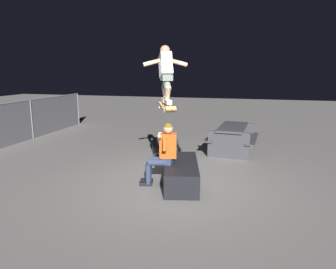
{
  "coord_description": "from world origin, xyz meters",
  "views": [
    {
      "loc": [
        -5.96,
        -1.47,
        2.33
      ],
      "look_at": [
        -0.05,
        0.1,
        1.05
      ],
      "focal_mm": 33.39,
      "sensor_mm": 36.0,
      "label": 1
    }
  ],
  "objects_px": {
    "skater_airborne": "(166,72)",
    "kicker_ramp": "(166,149)",
    "ledge_box_main": "(181,173)",
    "picnic_table_back": "(232,135)",
    "person_sitting_on_ledge": "(163,151)",
    "skateboard": "(166,107)"
  },
  "relations": [
    {
      "from": "person_sitting_on_ledge",
      "to": "picnic_table_back",
      "type": "bearing_deg",
      "value": -21.69
    },
    {
      "from": "skater_airborne",
      "to": "skateboard",
      "type": "bearing_deg",
      "value": -153.99
    },
    {
      "from": "skateboard",
      "to": "ledge_box_main",
      "type": "bearing_deg",
      "value": -79.16
    },
    {
      "from": "skateboard",
      "to": "kicker_ramp",
      "type": "bearing_deg",
      "value": 15.37
    },
    {
      "from": "person_sitting_on_ledge",
      "to": "skateboard",
      "type": "height_order",
      "value": "skateboard"
    },
    {
      "from": "ledge_box_main",
      "to": "picnic_table_back",
      "type": "relative_size",
      "value": 0.97
    },
    {
      "from": "kicker_ramp",
      "to": "skater_airborne",
      "type": "bearing_deg",
      "value": -164.87
    },
    {
      "from": "ledge_box_main",
      "to": "kicker_ramp",
      "type": "distance_m",
      "value": 2.6
    },
    {
      "from": "skateboard",
      "to": "kicker_ramp",
      "type": "xyz_separation_m",
      "value": [
        2.46,
        0.68,
        -1.54
      ]
    },
    {
      "from": "ledge_box_main",
      "to": "skateboard",
      "type": "relative_size",
      "value": 1.73
    },
    {
      "from": "kicker_ramp",
      "to": "picnic_table_back",
      "type": "bearing_deg",
      "value": -74.52
    },
    {
      "from": "person_sitting_on_ledge",
      "to": "skateboard",
      "type": "xyz_separation_m",
      "value": [
        0.09,
        -0.05,
        0.89
      ]
    },
    {
      "from": "person_sitting_on_ledge",
      "to": "skater_airborne",
      "type": "distance_m",
      "value": 1.59
    },
    {
      "from": "ledge_box_main",
      "to": "picnic_table_back",
      "type": "xyz_separation_m",
      "value": [
        2.91,
        -0.86,
        0.27
      ]
    },
    {
      "from": "skater_airborne",
      "to": "kicker_ramp",
      "type": "xyz_separation_m",
      "value": [
        2.41,
        0.65,
        -2.22
      ]
    },
    {
      "from": "person_sitting_on_ledge",
      "to": "skater_airborne",
      "type": "relative_size",
      "value": 1.15
    },
    {
      "from": "kicker_ramp",
      "to": "skateboard",
      "type": "bearing_deg",
      "value": -164.63
    },
    {
      "from": "kicker_ramp",
      "to": "picnic_table_back",
      "type": "xyz_separation_m",
      "value": [
        0.51,
        -1.84,
        0.43
      ]
    },
    {
      "from": "ledge_box_main",
      "to": "person_sitting_on_ledge",
      "type": "xyz_separation_m",
      "value": [
        -0.15,
        0.36,
        0.48
      ]
    },
    {
      "from": "person_sitting_on_ledge",
      "to": "picnic_table_back",
      "type": "relative_size",
      "value": 0.72
    },
    {
      "from": "picnic_table_back",
      "to": "ledge_box_main",
      "type": "bearing_deg",
      "value": 163.59
    },
    {
      "from": "person_sitting_on_ledge",
      "to": "skateboard",
      "type": "distance_m",
      "value": 0.9
    }
  ]
}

